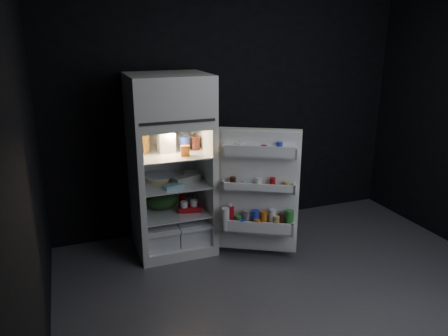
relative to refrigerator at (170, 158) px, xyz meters
name	(u,v)px	position (x,y,z in m)	size (l,w,h in m)	color
floor	(304,299)	(0.80, -1.32, -0.96)	(4.00, 3.40, 0.00)	#525258
wall_back	(231,108)	(0.80, 0.38, 0.39)	(4.00, 0.00, 2.70)	black
wall_left	(23,172)	(-1.20, -1.32, 0.39)	(0.00, 3.40, 2.70)	black
refrigerator	(170,158)	(0.00, 0.00, 0.00)	(0.76, 0.71, 1.78)	white
fridge_door	(258,195)	(0.71, -0.56, -0.28)	(0.72, 0.51, 1.22)	white
milk_jug	(166,140)	(-0.03, -0.01, 0.19)	(0.16, 0.16, 0.24)	white
mayo_jar	(184,144)	(0.14, -0.02, 0.14)	(0.10, 0.10, 0.14)	#2136B3
jam_jar	(195,143)	(0.25, -0.02, 0.14)	(0.09, 0.09, 0.13)	black
amber_bottle	(145,141)	(-0.23, 0.06, 0.18)	(0.08, 0.08, 0.22)	#AE6E1B
small_carton	(185,151)	(0.10, -0.21, 0.12)	(0.08, 0.06, 0.10)	orange
egg_carton	(187,179)	(0.13, -0.12, -0.19)	(0.29, 0.11, 0.07)	gray
pie	(160,178)	(-0.10, 0.05, -0.21)	(0.31, 0.31, 0.04)	tan
flat_package	(173,186)	(-0.04, -0.24, -0.21)	(0.18, 0.09, 0.04)	#7BB0BE
wrapped_pkg	(191,174)	(0.22, 0.06, -0.20)	(0.12, 0.10, 0.05)	#FAF2CD
produce_bag	(162,200)	(-0.09, 0.02, -0.43)	(0.33, 0.28, 0.20)	#193815
yogurt_tray	(190,209)	(0.15, -0.14, -0.50)	(0.23, 0.12, 0.05)	#A60E13
small_can_red	(182,199)	(0.13, 0.09, -0.48)	(0.07, 0.07, 0.09)	#A60E13
small_can_silver	(193,197)	(0.27, 0.12, -0.48)	(0.06, 0.06, 0.09)	silver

